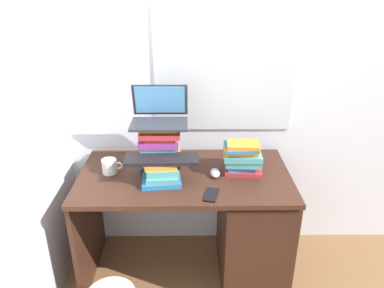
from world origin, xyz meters
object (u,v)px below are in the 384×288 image
cell_phone (211,195)px  laptop (160,114)px  mug (110,166)px  book_stack_side (242,157)px  book_stack_tall (160,148)px  keyboard (162,159)px  desk (235,223)px  book_stack_keyboard_riser (162,172)px  computer_mouse (215,173)px

cell_phone → laptop: bearing=144.3°
mug → book_stack_side: bearing=0.5°
book_stack_tall → book_stack_side: (0.50, -0.03, -0.05)m
keyboard → cell_phone: (0.28, -0.16, -0.14)m
desk → cell_phone: size_ratio=9.44×
book_stack_keyboard_riser → computer_mouse: 0.32m
laptop → keyboard: laptop is taller
laptop → cell_phone: size_ratio=2.46×
laptop → mug: 0.44m
book_stack_keyboard_riser → desk: bearing=7.6°
desk → laptop: 0.85m
keyboard → mug: (-0.33, 0.11, -0.10)m
mug → cell_phone: (0.60, -0.26, -0.04)m
keyboard → computer_mouse: bearing=10.7°
book_stack_side → keyboard: bearing=-166.6°
cell_phone → book_stack_tall: bearing=148.8°
keyboard → cell_phone: size_ratio=3.09×
desk → book_stack_tall: size_ratio=4.30×
book_stack_keyboard_riser → computer_mouse: bearing=11.9°
computer_mouse → cell_phone: 0.23m
desk → book_stack_tall: 0.68m
keyboard → mug: bearing=160.5°
desk → computer_mouse: 0.39m
keyboard → mug: size_ratio=3.37×
desk → cell_phone: 0.45m
book_stack_keyboard_riser → cell_phone: bearing=-29.5°
cell_phone → book_stack_keyboard_riser: bearing=164.6°
computer_mouse → cell_phone: size_ratio=0.76×
laptop → cell_phone: bearing=-49.9°
book_stack_tall → keyboard: 0.14m
keyboard → mug: keyboard is taller
book_stack_side → laptop: laptop is taller
desk → book_stack_tall: (-0.47, 0.08, 0.49)m
book_stack_keyboard_riser → keyboard: size_ratio=0.57×
desk → book_stack_side: bearing=62.9°
laptop → keyboard: size_ratio=0.80×
desk → book_stack_side: book_stack_side is taller
desk → cell_phone: cell_phone is taller
book_stack_keyboard_riser → book_stack_tall: bearing=96.9°
book_stack_tall → computer_mouse: size_ratio=2.87×
book_stack_side → laptop: (-0.50, 0.08, 0.25)m
keyboard → cell_phone: 0.35m
book_stack_keyboard_riser → book_stack_side: book_stack_side is taller
desk → mug: (-0.78, 0.05, 0.39)m
laptop → computer_mouse: laptop is taller
desk → mug: size_ratio=10.31×
desk → computer_mouse: size_ratio=12.34×
laptop → desk: bearing=-15.9°
keyboard → computer_mouse: size_ratio=4.04×
book_stack_keyboard_riser → laptop: (-0.02, 0.19, 0.29)m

